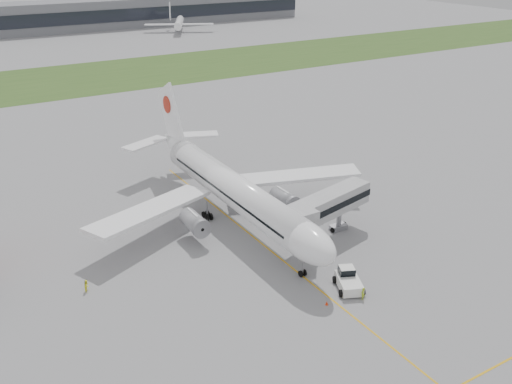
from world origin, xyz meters
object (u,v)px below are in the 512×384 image
airliner (231,187)px  ground_crew_near (363,293)px  pushback_tug (348,280)px  jet_bridge (326,206)px

airliner → ground_crew_near: 28.72m
airliner → pushback_tug: (3.49, -25.07, -4.53)m
airliner → pushback_tug: bearing=-82.1°
pushback_tug → jet_bridge: bearing=90.3°
airliner → ground_crew_near: airliner is taller
pushback_tug → jet_bridge: 13.54m
jet_bridge → ground_crew_near: (-5.23, -14.75, -4.78)m
ground_crew_near → pushback_tug: bearing=-136.2°
airliner → jet_bridge: 15.89m
jet_bridge → airliner: bearing=109.5°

